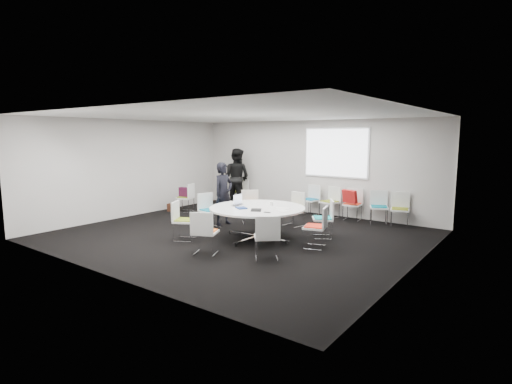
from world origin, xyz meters
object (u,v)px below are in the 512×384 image
Objects in this scene: chair_ring_a at (315,235)px; chair_back_c at (352,211)px; person_main at (223,194)px; chair_spare_left at (186,203)px; chair_ring_d at (251,213)px; chair_ring_h at (267,246)px; chair_ring_c at (293,216)px; chair_ring_g at (205,241)px; brown_bag at (173,208)px; chair_back_e at (400,216)px; chair_back_d at (379,214)px; chair_back_a at (310,206)px; cup at (271,204)px; person_back at (237,178)px; chair_ring_f at (184,228)px; chair_back_b at (330,208)px; maroon_bag at (185,192)px; chair_ring_b at (323,226)px; chair_ring_e at (210,217)px; chair_person_back at (240,197)px; laptop at (239,205)px; conference_table at (257,216)px.

chair_back_c is (-0.49, 3.09, 0.00)m from chair_ring_a.
chair_spare_left is at bearing 78.15° from person_main.
chair_ring_d is 1.00× the size of chair_ring_h.
chair_ring_c and chair_ring_g have the same top height.
person_main is (-3.03, 0.56, 0.55)m from chair_ring_a.
chair_back_e is at bearing 18.12° from brown_bag.
chair_back_c is 1.00× the size of chair_back_e.
chair_back_a is at bearing -23.63° from chair_back_d.
chair_back_c is at bearing 73.97° from cup.
person_back is (-5.31, -0.17, 0.69)m from chair_back_e.
chair_back_b is at bearing 132.59° from chair_ring_f.
chair_ring_b is at bearing -3.86° from maroon_bag.
chair_ring_e is at bearing 72.87° from chair_ring_a.
chair_ring_c and chair_spare_left have the same top height.
chair_ring_d is (-1.10, -0.38, 0.00)m from chair_ring_c.
cup is (1.24, -0.83, 0.50)m from chair_ring_d.
chair_back_d is 2.20× the size of maroon_bag.
chair_back_c is at bearing -179.82° from chair_ring_d.
chair_ring_c is at bearing 71.26° from chair_ring_h.
chair_ring_h is at bearing -5.04° from chair_ring_g.
chair_ring_h is at bearing 75.98° from chair_ring_e.
chair_ring_f is 3.44m from chair_spare_left.
brown_bag is at bearing 94.58° from chair_spare_left.
chair_ring_g is at bearing -38.70° from maroon_bag.
chair_ring_e is 4.91m from chair_back_e.
chair_ring_e is 2.39m from chair_spare_left.
chair_back_d is (1.69, 1.60, 0.00)m from chair_ring_c.
chair_ring_g is 5.33m from chair_back_e.
chair_person_back is 4.19m from laptop.
chair_ring_f is 4.81m from chair_back_c.
laptop is at bearing 92.26° from chair_back_b.
chair_back_c is at bearing -7.23° from chair_ring_a.
chair_ring_d is at bearing 130.43° from person_back.
chair_spare_left is at bearing 116.15° from chair_ring_g.
brown_bag is at bearing 164.59° from conference_table.
chair_ring_d is 2.30m from chair_ring_f.
chair_back_d is at bearing -20.94° from chair_ring_a.
chair_ring_g and chair_ring_h have the same top height.
chair_ring_c and chair_back_b have the same top height.
chair_back_b is 1.00× the size of chair_back_c.
laptop is (-1.92, -0.17, 0.47)m from chair_ring_a.
chair_ring_g is 1.00× the size of chair_back_e.
conference_table is 2.46× the size of chair_back_c.
person_main reaches higher than chair_person_back.
chair_ring_h and chair_spare_left have the same top height.
person_main is at bearing 48.59° from laptop.
chair_ring_h is 2.44× the size of brown_bag.
chair_ring_g is 4.91m from chair_back_c.
chair_ring_b is 1.00× the size of chair_back_d.
conference_table is at bearing -15.41° from brown_bag.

